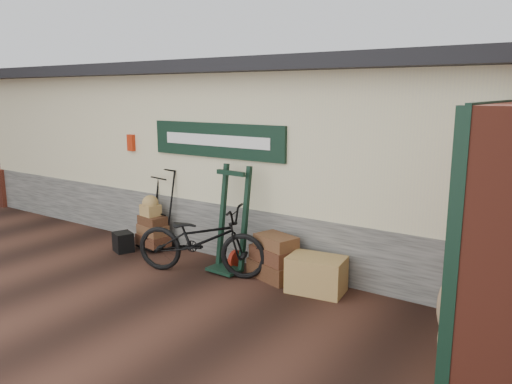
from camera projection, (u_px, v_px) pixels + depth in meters
ground at (193, 278)px, 7.39m from camera, size 80.00×80.00×0.00m
station_building at (289, 152)px, 9.28m from camera, size 14.40×4.10×3.20m
porter_trolley at (160, 208)px, 8.75m from camera, size 0.79×0.64×1.41m
green_barrow at (231, 219)px, 7.57m from camera, size 0.61×0.53×1.62m
suitcase_stack at (274, 256)px, 7.34m from camera, size 0.86×0.67×0.67m
wicker_hamper at (316, 274)px, 6.84m from camera, size 0.83×0.61×0.50m
black_trunk at (123, 242)px, 8.60m from camera, size 0.42×0.39×0.33m
bicycle at (201, 236)px, 7.45m from camera, size 1.34×2.15×1.18m
burlap_sack_left at (465, 308)px, 5.28m from camera, size 0.71×0.66×0.91m
burlap_sack_right at (459, 343)px, 4.80m from camera, size 0.47×0.41×0.66m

